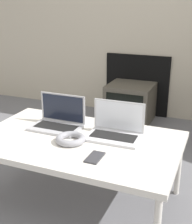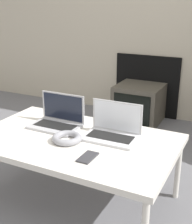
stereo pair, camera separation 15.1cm
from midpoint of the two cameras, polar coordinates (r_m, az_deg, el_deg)
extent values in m
cube|color=black|center=(3.64, 10.42, 4.74)|extent=(0.74, 0.03, 0.69)
cube|color=silver|center=(1.95, -1.78, -5.36)|extent=(1.25, 0.77, 0.04)
cylinder|color=silver|center=(2.60, -9.47, -4.51)|extent=(0.04, 0.04, 0.42)
cylinder|color=silver|center=(2.18, 16.72, -10.09)|extent=(0.04, 0.04, 0.42)
cube|color=#B2B2B7|center=(2.11, -5.45, -2.68)|extent=(0.33, 0.22, 0.02)
cube|color=black|center=(2.10, -5.46, -2.46)|extent=(0.28, 0.12, 0.00)
cube|color=#B2B2B7|center=(2.15, -4.07, 0.88)|extent=(0.33, 0.01, 0.20)
cube|color=black|center=(2.15, -4.14, 0.85)|extent=(0.31, 0.00, 0.18)
cube|color=silver|center=(1.94, 4.87, -4.76)|extent=(0.34, 0.23, 0.02)
cube|color=black|center=(1.93, 4.88, -4.52)|extent=(0.29, 0.13, 0.00)
cube|color=silver|center=(1.99, 6.03, -0.82)|extent=(0.33, 0.02, 0.20)
cube|color=white|center=(1.98, 5.98, -0.86)|extent=(0.31, 0.01, 0.18)
torus|color=gray|center=(1.90, -3.07, -4.82)|extent=(0.18, 0.18, 0.04)
cube|color=#333338|center=(1.71, 1.03, -8.30)|extent=(0.07, 0.14, 0.01)
cube|color=#4C473D|center=(3.46, 9.11, 1.56)|extent=(0.48, 0.46, 0.41)
cube|color=black|center=(3.25, 7.82, 0.44)|extent=(0.40, 0.01, 0.32)
camera|label=1|loc=(0.08, -88.00, 0.71)|focal=50.00mm
camera|label=2|loc=(0.08, 92.00, -0.71)|focal=50.00mm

